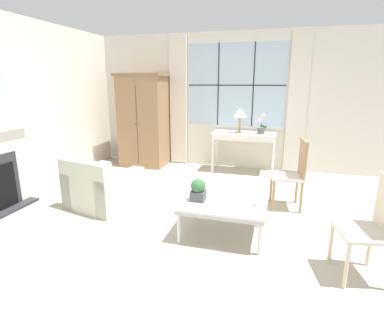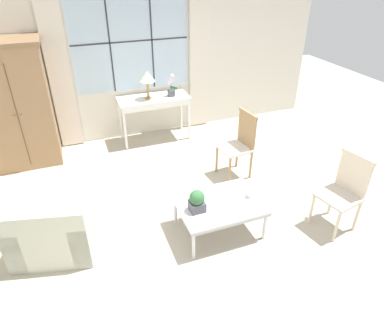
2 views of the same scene
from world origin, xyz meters
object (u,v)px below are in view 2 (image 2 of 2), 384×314
at_px(potted_orchid, 171,87).
at_px(console_table, 154,102).
at_px(potted_plant_small, 197,201).
at_px(pillar_candle, 251,193).
at_px(table_lamp, 147,78).
at_px(accent_chair_wooden, 345,188).
at_px(armoire, 18,105).
at_px(side_chair_wooden, 240,141).
at_px(armchair_upholstered, 55,230).
at_px(coffee_table, 219,205).

bearing_deg(potted_orchid, console_table, 173.95).
bearing_deg(potted_plant_small, pillar_candle, 0.61).
xyz_separation_m(table_lamp, accent_chair_wooden, (1.63, -3.12, -0.63)).
xyz_separation_m(armoire, console_table, (2.17, 0.06, -0.27)).
height_order(armoire, console_table, armoire).
bearing_deg(table_lamp, potted_orchid, -0.43).
height_order(armoire, side_chair_wooden, armoire).
bearing_deg(accent_chair_wooden, console_table, 116.00).
relative_size(potted_orchid, armchair_upholstered, 0.37).
relative_size(armoire, side_chair_wooden, 1.93).
bearing_deg(armoire, pillar_candle, -45.62).
height_order(table_lamp, potted_plant_small, table_lamp).
bearing_deg(coffee_table, accent_chair_wooden, -16.00).
xyz_separation_m(table_lamp, armchair_upholstered, (-1.73, -2.30, -0.93)).
height_order(armchair_upholstered, coffee_table, armchair_upholstered).
xyz_separation_m(console_table, accent_chair_wooden, (1.54, -3.16, -0.16)).
distance_m(console_table, pillar_candle, 2.81).
bearing_deg(potted_orchid, pillar_candle, -87.02).
bearing_deg(accent_chair_wooden, table_lamp, 117.62).
xyz_separation_m(table_lamp, pillar_candle, (0.57, -2.73, -0.71)).
bearing_deg(accent_chair_wooden, armoire, 140.15).
height_order(table_lamp, coffee_table, table_lamp).
height_order(side_chair_wooden, pillar_candle, side_chair_wooden).
distance_m(armchair_upholstered, coffee_table, 1.94).
relative_size(console_table, armchair_upholstered, 1.20).
bearing_deg(coffee_table, potted_orchid, 84.44).
distance_m(armoire, pillar_candle, 3.81).
distance_m(armoire, table_lamp, 2.08).
xyz_separation_m(potted_orchid, armchair_upholstered, (-2.15, -2.30, -0.71)).
xyz_separation_m(armchair_upholstered, pillar_candle, (2.29, -0.43, 0.22)).
relative_size(console_table, side_chair_wooden, 1.23).
bearing_deg(potted_plant_small, table_lamp, 87.05).
bearing_deg(armchair_upholstered, table_lamp, 53.10).
bearing_deg(console_table, potted_orchid, -6.05).
distance_m(side_chair_wooden, coffee_table, 1.39).
bearing_deg(potted_orchid, table_lamp, 179.57).
bearing_deg(armchair_upholstered, console_table, 51.98).
relative_size(armchair_upholstered, potted_plant_small, 3.90).
height_order(console_table, table_lamp, table_lamp).
height_order(table_lamp, side_chair_wooden, table_lamp).
distance_m(potted_plant_small, pillar_candle, 0.71).
distance_m(table_lamp, side_chair_wooden, 1.99).
relative_size(potted_orchid, side_chair_wooden, 0.38).
relative_size(potted_orchid, accent_chair_wooden, 0.40).
bearing_deg(armoire, side_chair_wooden, -27.26).
height_order(armoire, coffee_table, armoire).
height_order(table_lamp, pillar_candle, table_lamp).
bearing_deg(side_chair_wooden, coffee_table, -127.57).
xyz_separation_m(table_lamp, side_chair_wooden, (1.00, -1.61, -0.61)).
bearing_deg(side_chair_wooden, potted_orchid, 109.66).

